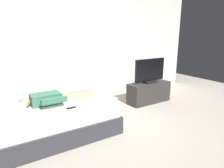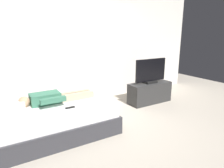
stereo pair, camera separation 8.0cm
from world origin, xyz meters
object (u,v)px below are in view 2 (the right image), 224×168
bed (52,117)px  tv_stand (150,93)px  tv (151,71)px  pillow (7,106)px  remote (70,107)px  person (53,98)px

bed → tv_stand: (2.47, 0.24, -0.01)m
tv_stand → tv: bearing=-90.0°
pillow → tv_stand: (3.14, 0.24, -0.35)m
remote → tv_stand: size_ratio=0.14×
tv → tv_stand: bearing=90.0°
pillow → remote: bearing=-28.0°
pillow → person: 0.70m
tv_stand → bed: bearing=-174.6°
bed → person: 0.36m
bed → person: (0.03, -0.05, 0.36)m
person → tv_stand: size_ratio=1.15×
bed → tv: 2.53m
bed → person: person is taller
pillow → tv: bearing=4.3°
person → tv: (2.44, 0.29, 0.16)m
remote → tv: bearing=16.8°
person → tv: bearing=6.7°
pillow → remote: size_ratio=3.20×
pillow → tv: (3.14, 0.24, 0.18)m
bed → tv: bearing=5.4°
bed → pillow: 0.75m
bed → remote: (0.18, -0.45, 0.29)m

